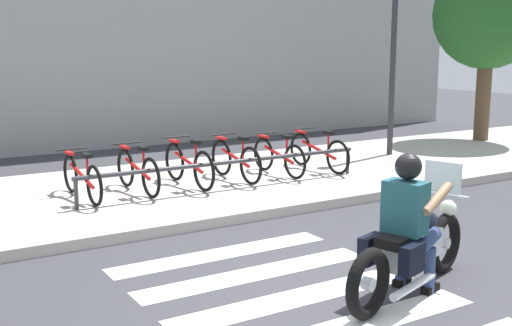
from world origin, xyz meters
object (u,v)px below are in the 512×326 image
object	(u,v)px
bicycle_5	(318,152)
tree_near_rack	(488,16)
rider	(409,214)
motorcycle	(411,249)
street_lamp	(394,33)
bicycle_3	(235,160)
bicycle_4	(279,156)
bicycle_1	(138,171)
bicycle_2	(189,165)
bike_rack	(228,164)
bicycle_0	(82,177)

from	to	relation	value
bicycle_5	tree_near_rack	size ratio (longest dim) A/B	0.39
rider	bicycle_5	size ratio (longest dim) A/B	0.84
motorcycle	street_lamp	size ratio (longest dim) A/B	0.49
motorcycle	bicycle_3	distance (m)	5.14
bicycle_5	street_lamp	size ratio (longest dim) A/B	0.39
bicycle_4	bicycle_5	bearing A→B (deg)	0.01
rider	tree_near_rack	xyz separation A→B (m)	(8.46, 6.10, 2.30)
motorcycle	bicycle_4	world-z (taller)	motorcycle
bicycle_1	bicycle_2	distance (m)	0.89
motorcycle	bicycle_3	world-z (taller)	motorcycle
motorcycle	bicycle_2	size ratio (longest dim) A/B	1.30
bicycle_4	bicycle_3	bearing A→B (deg)	-179.95
motorcycle	bicycle_4	distance (m)	5.36
motorcycle	bike_rack	bearing A→B (deg)	84.89
motorcycle	bicycle_5	bearing A→B (deg)	62.49
tree_near_rack	bicycle_5	bearing A→B (deg)	-170.02
bicycle_4	bicycle_1	bearing A→B (deg)	-179.99
motorcycle	bike_rack	size ratio (longest dim) A/B	0.43
bicycle_5	bicycle_2	bearing A→B (deg)	-179.98
bike_rack	tree_near_rack	world-z (taller)	tree_near_rack
bicycle_4	bike_rack	distance (m)	1.45
bicycle_1	bicycle_3	world-z (taller)	bicycle_3
motorcycle	bike_rack	distance (m)	4.53
rider	bike_rack	bearing A→B (deg)	83.99
bicycle_0	bicycle_3	size ratio (longest dim) A/B	1.05
bicycle_1	bicycle_0	bearing A→B (deg)	179.94
bicycle_2	bicycle_4	world-z (taller)	bicycle_2
bicycle_1	bike_rack	world-z (taller)	bicycle_1
bicycle_0	motorcycle	bearing A→B (deg)	-70.12
rider	bike_rack	distance (m)	4.56
bicycle_3	bicycle_0	bearing A→B (deg)	179.97
bicycle_2	bike_rack	xyz separation A→B (m)	(0.45, -0.55, 0.06)
bicycle_3	bicycle_4	world-z (taller)	bicycle_3
bicycle_0	bicycle_3	world-z (taller)	bicycle_3
motorcycle	bicycle_5	distance (m)	5.71
bicycle_2	tree_near_rack	size ratio (longest dim) A/B	0.38
bicycle_1	bicycle_5	distance (m)	3.58
bicycle_1	bicycle_3	distance (m)	1.79
bike_rack	street_lamp	size ratio (longest dim) A/B	1.13
bicycle_1	bicycle_3	xyz separation A→B (m)	(1.79, -0.00, 0.01)
motorcycle	bicycle_1	world-z (taller)	motorcycle
motorcycle	bicycle_5	xyz separation A→B (m)	(2.64, 5.07, 0.03)
bicycle_0	street_lamp	distance (m)	7.21
motorcycle	bicycle_2	xyz separation A→B (m)	(-0.04, 5.06, 0.05)
bicycle_0	bike_rack	distance (m)	2.30
bicycle_3	bicycle_5	xyz separation A→B (m)	(1.79, 0.00, -0.01)
bicycle_0	street_lamp	xyz separation A→B (m)	(6.83, 0.61, 2.21)
tree_near_rack	street_lamp	bearing A→B (deg)	-173.25
rider	bicycle_4	size ratio (longest dim) A/B	0.92
bicycle_0	bicycle_1	world-z (taller)	bicycle_1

